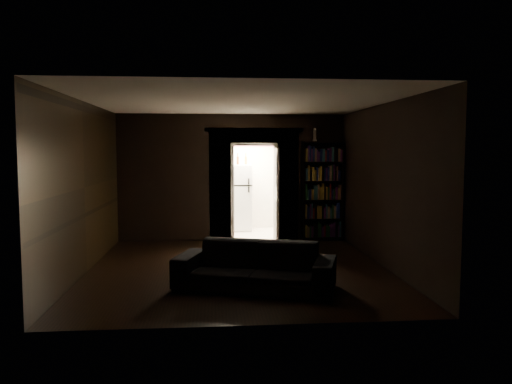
% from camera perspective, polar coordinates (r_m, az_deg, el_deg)
% --- Properties ---
extents(ground, '(5.50, 5.50, 0.00)m').
position_cam_1_polar(ground, '(8.55, -2.08, -8.77)').
color(ground, black).
rests_on(ground, ground).
extents(room_walls, '(5.02, 5.61, 2.84)m').
position_cam_1_polar(room_walls, '(9.39, -2.49, 2.82)').
color(room_walls, black).
rests_on(room_walls, ground).
extents(kitchen_alcove, '(2.20, 1.80, 2.60)m').
position_cam_1_polar(kitchen_alcove, '(12.23, -0.65, 1.08)').
color(kitchen_alcove, beige).
rests_on(kitchen_alcove, ground).
extents(sofa, '(2.48, 1.64, 0.88)m').
position_cam_1_polar(sofa, '(7.28, -0.13, -7.63)').
color(sofa, black).
rests_on(sofa, ground).
extents(bookshelf, '(0.95, 0.65, 2.20)m').
position_cam_1_polar(bookshelf, '(11.19, 7.52, 0.12)').
color(bookshelf, black).
rests_on(bookshelf, ground).
extents(refrigerator, '(0.83, 0.77, 1.65)m').
position_cam_1_polar(refrigerator, '(12.48, -2.24, -0.62)').
color(refrigerator, white).
rests_on(refrigerator, ground).
extents(door, '(0.10, 0.85, 2.05)m').
position_cam_1_polar(door, '(10.74, 2.35, -0.44)').
color(door, white).
rests_on(door, ground).
extents(figurine, '(0.11, 0.11, 0.29)m').
position_cam_1_polar(figurine, '(11.20, 6.73, 6.51)').
color(figurine, silver).
rests_on(figurine, bookshelf).
extents(bottles, '(0.70, 0.26, 0.29)m').
position_cam_1_polar(bottles, '(12.34, -2.10, 3.81)').
color(bottles, black).
rests_on(bottles, refrigerator).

